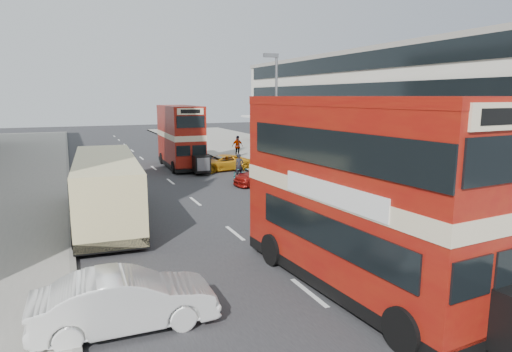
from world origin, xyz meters
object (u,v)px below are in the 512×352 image
coach (106,186)px  street_lamp (275,107)px  bus_main (360,194)px  car_right_a (267,175)px  pedestrian_near (340,174)px  pedestrian_far (237,146)px  car_right_b (222,163)px  car_left_front (126,301)px  cyclist (239,173)px  bus_second (180,136)px

coach → street_lamp: bearing=31.6°
bus_main → car_right_a: bus_main is taller
pedestrian_near → coach: bearing=-35.0°
pedestrian_far → car_right_b: bearing=-130.2°
bus_main → coach: bearing=-64.1°
car_left_front → cyclist: bearing=-28.4°
bus_second → car_right_b: (2.40, -2.76, -1.83)m
coach → pedestrian_far: 20.65m
bus_main → car_right_a: (3.94, 14.89, -2.15)m
car_right_b → bus_second: bearing=-145.2°
car_right_b → coach: bearing=-46.1°
street_lamp → coach: (-11.06, -5.98, -3.22)m
street_lamp → car_right_a: street_lamp is taller
pedestrian_near → cyclist: bearing=-89.7°
pedestrian_near → pedestrian_far: size_ratio=1.04×
bus_second → coach: bus_second is taller
bus_main → car_right_b: size_ratio=2.28×
car_right_a → bus_second: bearing=-161.2°
street_lamp → pedestrian_far: 11.23m
car_right_b → pedestrian_far: bearing=143.0°
car_right_b → car_left_front: bearing=-30.7°
car_right_a → pedestrian_near: bearing=33.1°
car_right_b → pedestrian_far: (3.40, 5.72, 0.50)m
bus_main → car_right_b: 21.39m
cyclist → car_right_a: bearing=-42.7°
car_right_b → cyclist: 4.93m
car_right_a → cyclist: bearing=-133.7°
bus_second → car_left_front: (-7.03, -23.56, -1.72)m
bus_main → car_left_front: size_ratio=2.26×
street_lamp → car_right_b: (-2.06, 4.80, -4.20)m
pedestrian_near → car_right_a: bearing=-93.5°
bus_second → street_lamp: bearing=122.1°
bus_second → pedestrian_far: bearing=-151.4°
car_left_front → car_right_a: 17.92m
car_right_a → pedestrian_near: (2.72, -3.93, 0.49)m
bus_second → car_left_front: size_ratio=1.97×
street_lamp → car_right_b: size_ratio=1.91×
bus_main → cyclist: size_ratio=5.16×
bus_main → pedestrian_far: bearing=-107.8°
car_left_front → pedestrian_near: size_ratio=2.18×
pedestrian_near → pedestrian_far: pedestrian_near is taller
car_left_front → pedestrian_far: pedestrian_far is taller
car_left_front → bus_main: bearing=-91.3°
bus_main → bus_second: (0.63, 23.81, -0.37)m
street_lamp → bus_main: 17.15m
street_lamp → car_left_front: 20.12m
street_lamp → bus_second: bearing=120.6°
bus_main → cyclist: (2.55, 16.15, -2.17)m
bus_main → pedestrian_far: 27.59m
car_right_a → street_lamp: bearing=138.2°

